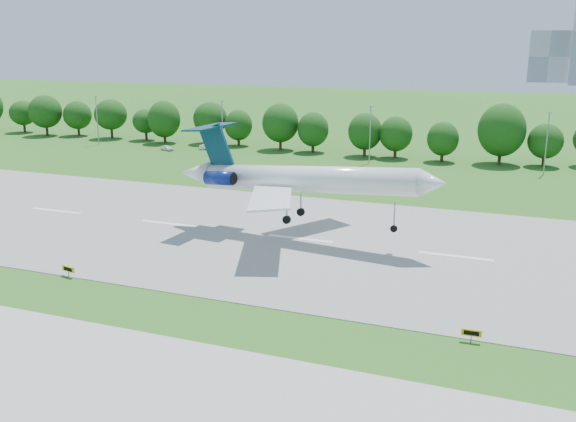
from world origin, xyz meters
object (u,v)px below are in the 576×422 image
object	(u,v)px
taxi_sign_left	(68,269)
service_vehicle_b	(167,148)
service_vehicle_a	(208,147)
airliner	(295,178)

from	to	relation	value
taxi_sign_left	service_vehicle_b	distance (m)	85.35
service_vehicle_a	service_vehicle_b	distance (m)	9.65
taxi_sign_left	service_vehicle_a	xyz separation A→B (m)	(-26.61, 82.70, -0.27)
taxi_sign_left	service_vehicle_b	size ratio (longest dim) A/B	0.48
taxi_sign_left	service_vehicle_b	xyz separation A→B (m)	(-34.95, 77.86, -0.29)
airliner	service_vehicle_b	xyz separation A→B (m)	(-53.27, 55.28, -7.58)
taxi_sign_left	service_vehicle_b	bearing A→B (deg)	125.65
airliner	service_vehicle_b	bearing A→B (deg)	139.09
airliner	service_vehicle_a	size ratio (longest dim) A/B	9.36
service_vehicle_a	service_vehicle_b	xyz separation A→B (m)	(-8.35, -4.84, -0.03)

